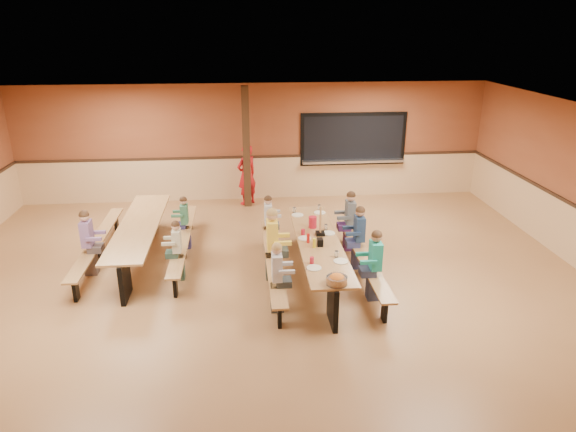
{
  "coord_description": "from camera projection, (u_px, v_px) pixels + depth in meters",
  "views": [
    {
      "loc": [
        -0.32,
        -8.06,
        4.4
      ],
      "look_at": [
        0.47,
        0.51,
        1.15
      ],
      "focal_mm": 32.0,
      "sensor_mm": 36.0,
      "label": 1
    }
  ],
  "objects": [
    {
      "name": "ground",
      "position": [
        264.0,
        287.0,
        9.09
      ],
      "size": [
        12.0,
        12.0,
        0.0
      ],
      "primitive_type": "plane",
      "color": "brown",
      "rests_on": "ground"
    },
    {
      "name": "room_envelope",
      "position": [
        264.0,
        252.0,
        8.85
      ],
      "size": [
        12.04,
        10.04,
        3.02
      ],
      "color": "brown",
      "rests_on": "ground"
    },
    {
      "name": "kitchen_pass_through",
      "position": [
        353.0,
        141.0,
        13.41
      ],
      "size": [
        2.78,
        0.28,
        1.38
      ],
      "color": "black",
      "rests_on": "ground"
    },
    {
      "name": "structural_post",
      "position": [
        246.0,
        148.0,
        12.64
      ],
      "size": [
        0.18,
        0.18,
        3.0
      ],
      "primitive_type": "cube",
      "color": "#311E10",
      "rests_on": "ground"
    },
    {
      "name": "cafeteria_table_main",
      "position": [
        318.0,
        251.0,
        9.28
      ],
      "size": [
        1.91,
        3.7,
        0.74
      ],
      "color": "#9E6F3F",
      "rests_on": "ground"
    },
    {
      "name": "cafeteria_table_second",
      "position": [
        140.0,
        234.0,
        10.01
      ],
      "size": [
        1.91,
        3.7,
        0.74
      ],
      "color": "#9E6F3F",
      "rests_on": "ground"
    },
    {
      "name": "seated_child_white_left",
      "position": [
        277.0,
        278.0,
        8.18
      ],
      "size": [
        0.35,
        0.29,
        1.17
      ],
      "primitive_type": null,
      "color": "silver",
      "rests_on": "ground"
    },
    {
      "name": "seated_adult_yellow",
      "position": [
        272.0,
        244.0,
        9.22
      ],
      "size": [
        0.43,
        0.35,
        1.33
      ],
      "primitive_type": null,
      "color": "yellow",
      "rests_on": "ground"
    },
    {
      "name": "seated_child_grey_left",
      "position": [
        268.0,
        223.0,
        10.48
      ],
      "size": [
        0.33,
        0.27,
        1.13
      ],
      "primitive_type": null,
      "color": "silver",
      "rests_on": "ground"
    },
    {
      "name": "seated_child_teal_right",
      "position": [
        375.0,
        266.0,
        8.53
      ],
      "size": [
        0.38,
        0.31,
        1.23
      ],
      "primitive_type": null,
      "color": "teal",
      "rests_on": "ground"
    },
    {
      "name": "seated_child_navy_right",
      "position": [
        359.0,
        238.0,
        9.64
      ],
      "size": [
        0.37,
        0.3,
        1.22
      ],
      "primitive_type": null,
      "color": "#1D2F4D",
      "rests_on": "ground"
    },
    {
      "name": "seated_child_char_right",
      "position": [
        350.0,
        221.0,
        10.41
      ],
      "size": [
        0.38,
        0.31,
        1.24
      ],
      "primitive_type": null,
      "color": "#4B5155",
      "rests_on": "ground"
    },
    {
      "name": "seated_child_purple_sec",
      "position": [
        88.0,
        243.0,
        9.39
      ],
      "size": [
        0.38,
        0.31,
        1.23
      ],
      "primitive_type": null,
      "color": "slate",
      "rests_on": "ground"
    },
    {
      "name": "seated_child_green_sec",
      "position": [
        185.0,
        223.0,
        10.51
      ],
      "size": [
        0.32,
        0.26,
        1.1
      ],
      "primitive_type": null,
      "color": "#397353",
      "rests_on": "ground"
    },
    {
      "name": "seated_child_tan_sec",
      "position": [
        178.0,
        251.0,
        9.21
      ],
      "size": [
        0.32,
        0.26,
        1.12
      ],
      "primitive_type": null,
      "color": "#BDB795",
      "rests_on": "ground"
    },
    {
      "name": "standing_woman",
      "position": [
        247.0,
        175.0,
        13.04
      ],
      "size": [
        0.67,
        0.63,
        1.55
      ],
      "primitive_type": "imported",
      "rotation": [
        0.0,
        0.0,
        3.78
      ],
      "color": "red",
      "rests_on": "ground"
    },
    {
      "name": "punch_pitcher",
      "position": [
        313.0,
        222.0,
        9.73
      ],
      "size": [
        0.16,
        0.16,
        0.22
      ],
      "primitive_type": "cylinder",
      "color": "red",
      "rests_on": "cafeteria_table_main"
    },
    {
      "name": "chip_bowl",
      "position": [
        337.0,
        279.0,
        7.64
      ],
      "size": [
        0.32,
        0.32,
        0.15
      ],
      "primitive_type": null,
      "color": "orange",
      "rests_on": "cafeteria_table_main"
    },
    {
      "name": "napkin_dispenser",
      "position": [
        320.0,
        242.0,
        8.96
      ],
      "size": [
        0.1,
        0.14,
        0.13
      ],
      "primitive_type": "cube",
      "color": "black",
      "rests_on": "cafeteria_table_main"
    },
    {
      "name": "condiment_mustard",
      "position": [
        314.0,
        243.0,
        8.87
      ],
      "size": [
        0.06,
        0.06,
        0.17
      ],
      "primitive_type": "cylinder",
      "color": "yellow",
      "rests_on": "cafeteria_table_main"
    },
    {
      "name": "condiment_ketchup",
      "position": [
        308.0,
        238.0,
        9.07
      ],
      "size": [
        0.06,
        0.06,
        0.17
      ],
      "primitive_type": "cylinder",
      "color": "#B2140F",
      "rests_on": "cafeteria_table_main"
    },
    {
      "name": "table_paddle",
      "position": [
        320.0,
        228.0,
        9.39
      ],
      "size": [
        0.16,
        0.16,
        0.56
      ],
      "color": "black",
      "rests_on": "cafeteria_table_main"
    },
    {
      "name": "place_settings",
      "position": [
        318.0,
        238.0,
        9.18
      ],
      "size": [
        0.65,
        3.3,
        0.11
      ],
      "primitive_type": null,
      "color": "beige",
      "rests_on": "cafeteria_table_main"
    }
  ]
}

